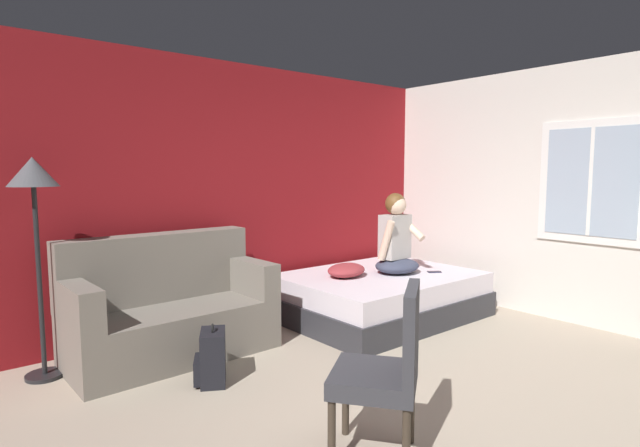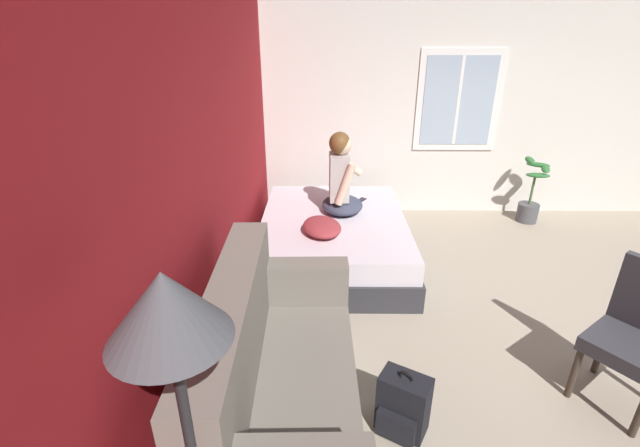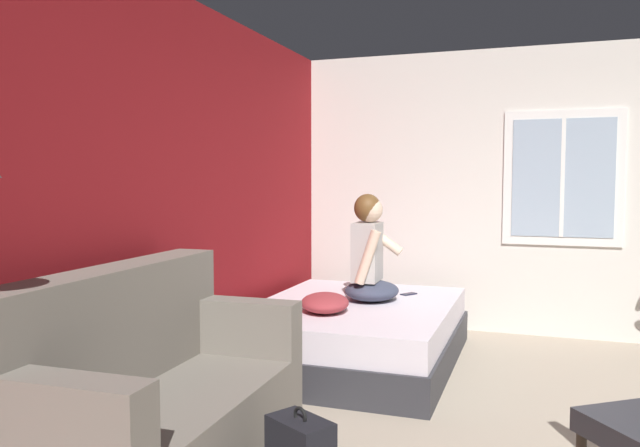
{
  "view_description": "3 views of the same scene",
  "coord_description": "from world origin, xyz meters",
  "px_view_note": "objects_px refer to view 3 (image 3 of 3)",
  "views": [
    {
      "loc": [
        -2.46,
        -1.72,
        1.6
      ],
      "look_at": [
        0.58,
        1.95,
        1.09
      ],
      "focal_mm": 28.0,
      "sensor_mm": 36.0,
      "label": 1
    },
    {
      "loc": [
        -2.71,
        2.08,
        2.28
      ],
      "look_at": [
        0.43,
        2.11,
        0.87
      ],
      "focal_mm": 24.0,
      "sensor_mm": 36.0,
      "label": 2
    },
    {
      "loc": [
        -3.31,
        0.6,
        1.47
      ],
      "look_at": [
        0.53,
        1.95,
        1.19
      ],
      "focal_mm": 35.0,
      "sensor_mm": 36.0,
      "label": 3
    }
  ],
  "objects_px": {
    "couch": "(152,401)",
    "cell_phone": "(409,294)",
    "person_seated": "(370,257)",
    "throw_pillow": "(325,303)",
    "bed": "(355,333)"
  },
  "relations": [
    {
      "from": "person_seated",
      "to": "throw_pillow",
      "type": "height_order",
      "value": "person_seated"
    },
    {
      "from": "bed",
      "to": "throw_pillow",
      "type": "relative_size",
      "value": 4.32
    },
    {
      "from": "couch",
      "to": "throw_pillow",
      "type": "relative_size",
      "value": 3.58
    },
    {
      "from": "throw_pillow",
      "to": "cell_phone",
      "type": "bearing_deg",
      "value": -26.76
    },
    {
      "from": "cell_phone",
      "to": "couch",
      "type": "bearing_deg",
      "value": 108.33
    },
    {
      "from": "cell_phone",
      "to": "person_seated",
      "type": "bearing_deg",
      "value": 86.61
    },
    {
      "from": "throw_pillow",
      "to": "bed",
      "type": "bearing_deg",
      "value": -17.06
    },
    {
      "from": "bed",
      "to": "person_seated",
      "type": "distance_m",
      "value": 0.63
    },
    {
      "from": "bed",
      "to": "throw_pillow",
      "type": "height_order",
      "value": "throw_pillow"
    },
    {
      "from": "couch",
      "to": "person_seated",
      "type": "distance_m",
      "value": 2.48
    },
    {
      "from": "bed",
      "to": "throw_pillow",
      "type": "distance_m",
      "value": 0.52
    },
    {
      "from": "person_seated",
      "to": "throw_pillow",
      "type": "relative_size",
      "value": 1.82
    },
    {
      "from": "person_seated",
      "to": "cell_phone",
      "type": "bearing_deg",
      "value": -36.41
    },
    {
      "from": "couch",
      "to": "cell_phone",
      "type": "distance_m",
      "value": 2.84
    },
    {
      "from": "throw_pillow",
      "to": "cell_phone",
      "type": "height_order",
      "value": "throw_pillow"
    }
  ]
}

